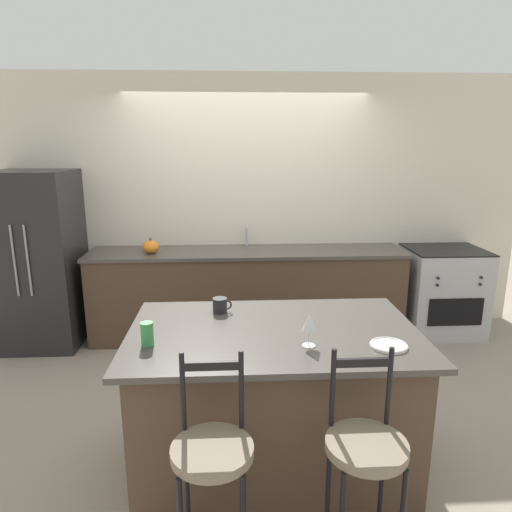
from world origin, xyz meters
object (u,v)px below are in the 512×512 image
Objects in this scene: refrigerator at (40,260)px; pumpkin_decoration at (151,247)px; bar_stool_near at (213,472)px; bar_stool_far at (364,467)px; coffee_mug at (220,305)px; oven_range at (442,291)px; dinner_plate at (389,345)px; tumbler_cup at (147,334)px; wine_glass at (309,323)px.

refrigerator is 10.53× the size of pumpkin_decoration.
bar_stool_near is (1.81, -2.77, -0.29)m from refrigerator.
bar_stool_far is at bearing -48.03° from refrigerator.
coffee_mug is 0.76× the size of pumpkin_decoration.
oven_range is at bearing 0.99° from pumpkin_decoration.
oven_range is 0.84× the size of bar_stool_near.
bar_stool_far is at bearing -63.29° from pumpkin_decoration.
refrigerator is 13.84× the size of coffee_mug.
dinner_plate is at bearing -121.38° from oven_range.
refrigerator is at bearing 179.48° from pumpkin_decoration.
refrigerator is 2.48m from coffee_mug.
bar_stool_far is at bearing -59.05° from coffee_mug.
oven_range is at bearing 0.59° from refrigerator.
coffee_mug is (0.02, 1.10, 0.38)m from bar_stool_near.
dinner_plate is 1.52× the size of tumbler_cup.
coffee_mug is at bearing 120.95° from bar_stool_far.
bar_stool_near is 1.00× the size of bar_stool_far.
wine_glass is at bearing 106.71° from bar_stool_far.
coffee_mug is at bearing -42.32° from refrigerator.
refrigerator is 1.11m from pumpkin_decoration.
refrigerator is at bearing 131.97° from bar_stool_far.
bar_stool_near is at bearing -129.81° from oven_range.
bar_stool_near is (-2.34, -2.81, 0.12)m from oven_range.
dinner_plate is 2.78m from pumpkin_decoration.
dinner_plate is 1.60× the size of coffee_mug.
bar_stool_far is 6.65× the size of pumpkin_decoration.
pumpkin_decoration is (-0.73, 1.66, 0.03)m from coffee_mug.
oven_range is at bearing 50.92° from wine_glass.
bar_stool_far reaches higher than pumpkin_decoration.
dinner_plate reaches higher than oven_range.
wine_glass is 1.43× the size of tumbler_cup.
pumpkin_decoration reaches higher than tumbler_cup.
bar_stool_far is 1.28m from tumbler_cup.
tumbler_cup is (1.44, -2.16, 0.11)m from refrigerator.
coffee_mug is at bearing -143.67° from oven_range.
dinner_plate is at bearing -4.01° from tumbler_cup.
wine_glass reaches higher than bar_stool_far.
bar_stool_near is 0.82m from tumbler_cup.
oven_range is at bearing 59.41° from bar_stool_far.
tumbler_cup is at bearing -56.20° from refrigerator.
refrigerator is 1.58× the size of bar_stool_far.
bar_stool_far is 0.75m from wine_glass.
coffee_mug is (-0.49, 0.54, -0.09)m from wine_glass.
dinner_plate is at bearing -39.18° from refrigerator.
coffee_mug reaches higher than dinner_plate.
tumbler_cup is at bearing -140.97° from oven_range.
pumpkin_decoration is (-0.71, 2.76, 0.41)m from bar_stool_near.
bar_stool_far is at bearing -120.59° from oven_range.
bar_stool_near reaches higher than coffee_mug.
wine_glass is 0.89m from tumbler_cup.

